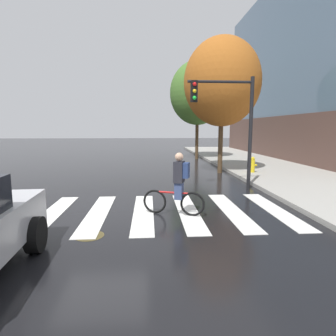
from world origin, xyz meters
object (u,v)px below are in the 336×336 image
Objects in this scene: fire_hydrant at (253,165)px; street_tree_mid at (198,93)px; street_tree_near at (222,82)px; cyclist at (178,184)px; traffic_light_near at (229,114)px; manhole_cover at (89,236)px.

street_tree_mid reaches higher than fire_hydrant.
street_tree_near is (-1.43, 0.85, 4.09)m from fire_hydrant.
cyclist is 2.17× the size of fire_hydrant.
traffic_light_near reaches higher than fire_hydrant.
street_tree_near reaches higher than traffic_light_near.
cyclist is 4.29m from traffic_light_near.
street_tree_mid reaches higher than traffic_light_near.
traffic_light_near is at bearing -93.53° from street_tree_mid.
manhole_cover is 0.09× the size of street_tree_near.
street_tree_near reaches higher than fire_hydrant.
manhole_cover is 9.90m from fire_hydrant.
fire_hydrant is at bearing 54.51° from cyclist.
manhole_cover is at bearing -147.15° from cyclist.
street_tree_mid is (4.96, 15.09, 4.91)m from manhole_cover.
cyclist reaches higher than manhole_cover.
manhole_cover is at bearing -121.07° from street_tree_near.
fire_hydrant reaches higher than manhole_cover.
manhole_cover is 6.79m from traffic_light_near.
street_tree_near is at bearing -89.47° from street_tree_mid.
street_tree_near is (5.03, 8.34, 4.61)m from manhole_cover.
fire_hydrant is at bearing 49.22° from manhole_cover.
traffic_light_near is 5.38× the size of fire_hydrant.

